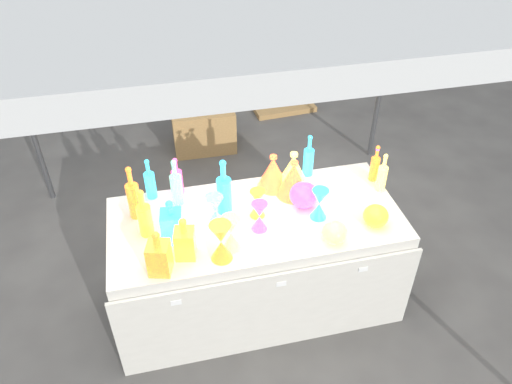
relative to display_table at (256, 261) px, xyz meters
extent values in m
plane|color=#5B5954|center=(0.00, 0.01, -0.37)|extent=(80.00, 80.00, 0.00)
cylinder|color=gray|center=(-1.50, 1.51, 0.83)|extent=(0.04, 0.04, 2.40)
cylinder|color=gray|center=(1.50, 1.51, 0.83)|extent=(0.04, 0.04, 2.40)
cylinder|color=gray|center=(0.00, 1.48, 0.63)|extent=(3.00, 0.04, 0.04)
cube|color=silver|center=(0.00, 0.01, 0.00)|extent=(1.80, 0.80, 0.75)
cube|color=silver|center=(0.00, -0.41, -0.04)|extent=(1.84, 0.02, 0.68)
cube|color=white|center=(-0.55, -0.42, 0.23)|extent=(0.06, 0.00, 0.03)
cube|color=white|center=(0.05, -0.42, 0.23)|extent=(0.06, 0.00, 0.03)
cube|color=white|center=(0.55, -0.42, 0.23)|extent=(0.06, 0.00, 0.03)
cube|color=#AE834E|center=(-0.07, 2.03, -0.16)|extent=(0.61, 0.45, 0.43)
cube|color=#AE834E|center=(0.91, 2.65, -0.34)|extent=(0.71, 0.53, 0.06)
camera|label=1|loc=(-0.52, -2.24, 2.41)|focal=35.00mm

